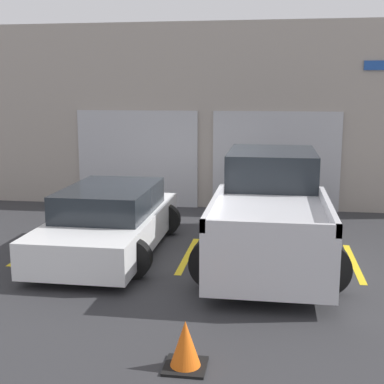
{
  "coord_description": "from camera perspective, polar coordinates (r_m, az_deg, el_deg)",
  "views": [
    {
      "loc": [
        1.51,
        -10.48,
        3.04
      ],
      "look_at": [
        0.0,
        -0.6,
        1.1
      ],
      "focal_mm": 50.0,
      "sensor_mm": 36.0,
      "label": 1
    }
  ],
  "objects": [
    {
      "name": "pickup_truck",
      "position": [
        9.92,
        8.37,
        -1.89
      ],
      "size": [
        2.44,
        5.05,
        1.82
      ],
      "color": "silver",
      "rests_on": "ground"
    },
    {
      "name": "traffic_cone",
      "position": [
        6.12,
        -0.72,
        -16.12
      ],
      "size": [
        0.47,
        0.47,
        0.55
      ],
      "color": "black",
      "rests_on": "ground"
    },
    {
      "name": "parking_stripe_centre",
      "position": [
        9.96,
        16.88,
        -7.24
      ],
      "size": [
        0.12,
        2.2,
        0.01
      ],
      "primitive_type": "cube",
      "color": "gold",
      "rests_on": "ground"
    },
    {
      "name": "parking_stripe_left",
      "position": [
        9.97,
        -0.44,
        -6.74
      ],
      "size": [
        0.12,
        2.2,
        0.01
      ],
      "primitive_type": "cube",
      "color": "gold",
      "rests_on": "ground"
    },
    {
      "name": "parking_stripe_far_left",
      "position": [
        10.83,
        -16.29,
        -5.75
      ],
      "size": [
        0.12,
        2.2,
        0.01
      ],
      "primitive_type": "cube",
      "color": "gold",
      "rests_on": "ground"
    },
    {
      "name": "ground_plane",
      "position": [
        11.01,
        0.47,
        -5.04
      ],
      "size": [
        28.0,
        28.0,
        0.0
      ],
      "primitive_type": "plane",
      "color": "#2D2D30"
    },
    {
      "name": "shophouse_building",
      "position": [
        13.87,
        2.43,
        7.93
      ],
      "size": [
        14.65,
        0.68,
        4.67
      ],
      "color": "#9E9389",
      "rests_on": "ground"
    },
    {
      "name": "sedan_white",
      "position": [
        10.17,
        -8.75,
        -3.1
      ],
      "size": [
        2.22,
        4.28,
        1.24
      ],
      "color": "white",
      "rests_on": "ground"
    }
  ]
}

